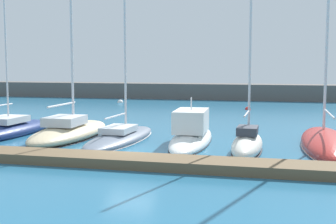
{
  "coord_description": "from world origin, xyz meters",
  "views": [
    {
      "loc": [
        7.19,
        -21.63,
        4.69
      ],
      "look_at": [
        0.71,
        5.34,
        1.77
      ],
      "focal_mm": 48.25,
      "sensor_mm": 36.0,
      "label": 1
    }
  ],
  "objects_px": {
    "sailboat_sand_third": "(70,131)",
    "mooring_buoy_red": "(248,110)",
    "sailboat_navy_second": "(6,130)",
    "sailboat_red_seventh": "(326,142)",
    "sailboat_ivory_sixth": "(247,143)",
    "mooring_buoy_white": "(120,103)",
    "motorboat_white_fifth": "(192,135)",
    "sailboat_slate_fourth": "(121,136)"
  },
  "relations": [
    {
      "from": "sailboat_navy_second",
      "to": "mooring_buoy_white",
      "type": "relative_size",
      "value": 24.48
    },
    {
      "from": "sailboat_sand_third",
      "to": "motorboat_white_fifth",
      "type": "distance_m",
      "value": 7.98
    },
    {
      "from": "sailboat_red_seventh",
      "to": "mooring_buoy_red",
      "type": "relative_size",
      "value": 26.9
    },
    {
      "from": "mooring_buoy_red",
      "to": "mooring_buoy_white",
      "type": "bearing_deg",
      "value": 162.65
    },
    {
      "from": "sailboat_slate_fourth",
      "to": "sailboat_red_seventh",
      "type": "bearing_deg",
      "value": -85.27
    },
    {
      "from": "sailboat_ivory_sixth",
      "to": "mooring_buoy_white",
      "type": "bearing_deg",
      "value": 32.49
    },
    {
      "from": "sailboat_sand_third",
      "to": "sailboat_slate_fourth",
      "type": "bearing_deg",
      "value": -97.62
    },
    {
      "from": "sailboat_sand_third",
      "to": "sailboat_ivory_sixth",
      "type": "bearing_deg",
      "value": -100.84
    },
    {
      "from": "sailboat_ivory_sixth",
      "to": "mooring_buoy_white",
      "type": "xyz_separation_m",
      "value": [
        -17.27,
        28.19,
        -0.45
      ]
    },
    {
      "from": "sailboat_sand_third",
      "to": "mooring_buoy_red",
      "type": "bearing_deg",
      "value": -25.98
    },
    {
      "from": "sailboat_ivory_sixth",
      "to": "sailboat_red_seventh",
      "type": "bearing_deg",
      "value": -62.32
    },
    {
      "from": "sailboat_navy_second",
      "to": "sailboat_sand_third",
      "type": "distance_m",
      "value": 4.49
    },
    {
      "from": "motorboat_white_fifth",
      "to": "mooring_buoy_red",
      "type": "distance_m",
      "value": 21.16
    },
    {
      "from": "sailboat_navy_second",
      "to": "sailboat_sand_third",
      "type": "xyz_separation_m",
      "value": [
        4.49,
        0.21,
        0.02
      ]
    },
    {
      "from": "sailboat_navy_second",
      "to": "sailboat_ivory_sixth",
      "type": "xyz_separation_m",
      "value": [
        15.94,
        -1.88,
        0.07
      ]
    },
    {
      "from": "sailboat_slate_fourth",
      "to": "mooring_buoy_red",
      "type": "relative_size",
      "value": 25.81
    },
    {
      "from": "sailboat_slate_fourth",
      "to": "mooring_buoy_red",
      "type": "height_order",
      "value": "sailboat_slate_fourth"
    },
    {
      "from": "sailboat_slate_fourth",
      "to": "sailboat_ivory_sixth",
      "type": "distance_m",
      "value": 8.0
    },
    {
      "from": "mooring_buoy_white",
      "to": "sailboat_sand_third",
      "type": "bearing_deg",
      "value": -77.44
    },
    {
      "from": "motorboat_white_fifth",
      "to": "sailboat_red_seventh",
      "type": "bearing_deg",
      "value": -93.24
    },
    {
      "from": "sailboat_slate_fourth",
      "to": "sailboat_ivory_sixth",
      "type": "height_order",
      "value": "sailboat_slate_fourth"
    },
    {
      "from": "sailboat_navy_second",
      "to": "mooring_buoy_red",
      "type": "bearing_deg",
      "value": -32.02
    },
    {
      "from": "sailboat_navy_second",
      "to": "motorboat_white_fifth",
      "type": "bearing_deg",
      "value": -86.36
    },
    {
      "from": "sailboat_ivory_sixth",
      "to": "mooring_buoy_white",
      "type": "relative_size",
      "value": 17.04
    },
    {
      "from": "sailboat_navy_second",
      "to": "sailboat_sand_third",
      "type": "height_order",
      "value": "sailboat_navy_second"
    },
    {
      "from": "sailboat_slate_fourth",
      "to": "sailboat_red_seventh",
      "type": "relative_size",
      "value": 0.96
    },
    {
      "from": "sailboat_navy_second",
      "to": "sailboat_red_seventh",
      "type": "bearing_deg",
      "value": -86.99
    },
    {
      "from": "sailboat_navy_second",
      "to": "sailboat_red_seventh",
      "type": "distance_m",
      "value": 20.2
    },
    {
      "from": "sailboat_navy_second",
      "to": "sailboat_sand_third",
      "type": "bearing_deg",
      "value": -85.09
    },
    {
      "from": "mooring_buoy_white",
      "to": "mooring_buoy_red",
      "type": "relative_size",
      "value": 1.23
    },
    {
      "from": "sailboat_navy_second",
      "to": "sailboat_red_seventh",
      "type": "height_order",
      "value": "sailboat_navy_second"
    },
    {
      "from": "motorboat_white_fifth",
      "to": "mooring_buoy_red",
      "type": "relative_size",
      "value": 16.11
    },
    {
      "from": "sailboat_slate_fourth",
      "to": "sailboat_sand_third",
      "type": "bearing_deg",
      "value": 85.24
    },
    {
      "from": "sailboat_red_seventh",
      "to": "mooring_buoy_white",
      "type": "xyz_separation_m",
      "value": [
        -21.52,
        26.05,
        -0.31
      ]
    },
    {
      "from": "sailboat_sand_third",
      "to": "mooring_buoy_red",
      "type": "distance_m",
      "value": 23.42
    },
    {
      "from": "motorboat_white_fifth",
      "to": "sailboat_ivory_sixth",
      "type": "distance_m",
      "value": 4.1
    },
    {
      "from": "sailboat_sand_third",
      "to": "mooring_buoy_white",
      "type": "xyz_separation_m",
      "value": [
        -5.82,
        26.1,
        -0.4
      ]
    },
    {
      "from": "sailboat_sand_third",
      "to": "motorboat_white_fifth",
      "type": "relative_size",
      "value": 1.56
    },
    {
      "from": "sailboat_navy_second",
      "to": "sailboat_slate_fourth",
      "type": "relative_size",
      "value": 1.17
    },
    {
      "from": "sailboat_ivory_sixth",
      "to": "mooring_buoy_red",
      "type": "bearing_deg",
      "value": 4.41
    },
    {
      "from": "sailboat_slate_fourth",
      "to": "motorboat_white_fifth",
      "type": "distance_m",
      "value": 4.39
    },
    {
      "from": "sailboat_navy_second",
      "to": "motorboat_white_fifth",
      "type": "relative_size",
      "value": 1.87
    }
  ]
}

